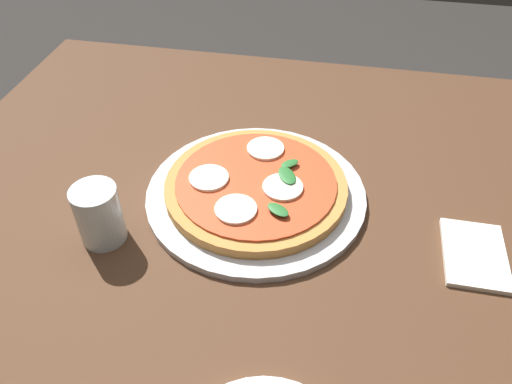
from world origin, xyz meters
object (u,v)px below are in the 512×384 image
(pizza, at_px, (256,186))
(napkin, at_px, (475,255))
(dining_table, at_px, (229,266))
(glass_cup, at_px, (99,215))
(serving_tray, at_px, (256,194))

(pizza, relative_size, napkin, 2.30)
(dining_table, xyz_separation_m, pizza, (0.07, -0.03, 0.12))
(glass_cup, bearing_deg, napkin, -83.17)
(serving_tray, distance_m, glass_cup, 0.25)
(serving_tray, xyz_separation_m, pizza, (0.00, 0.00, 0.02))
(napkin, bearing_deg, serving_tray, 78.84)
(glass_cup, bearing_deg, pizza, -57.48)
(dining_table, distance_m, serving_tray, 0.13)
(napkin, bearing_deg, glass_cup, 96.83)
(dining_table, height_order, serving_tray, serving_tray)
(pizza, relative_size, glass_cup, 3.16)
(serving_tray, xyz_separation_m, napkin, (-0.07, -0.34, -0.00))
(serving_tray, distance_m, napkin, 0.35)
(dining_table, distance_m, glass_cup, 0.24)
(serving_tray, bearing_deg, glass_cup, 122.38)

